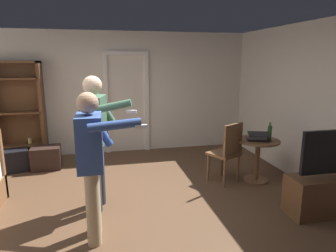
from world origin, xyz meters
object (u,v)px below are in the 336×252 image
Objects in this scene: bottle_on_table at (270,133)px; person_striped_shirt at (96,134)px; bookshelf at (17,108)px; person_blue_shirt at (92,157)px; tv_flatscreen at (330,189)px; wooden_chair at (228,150)px; side_table at (258,153)px; laptop at (257,137)px; suitcase_small at (46,158)px; suitcase_dark at (11,161)px.

person_striped_shirt is at bearing -173.96° from bottle_on_table.
person_blue_shirt is (1.46, -3.06, -0.10)m from bookshelf.
person_striped_shirt reaches higher than tv_flatscreen.
bookshelf is at bearing 151.06° from wooden_chair.
laptop is at bearing -136.58° from side_table.
wooden_chair reaches higher than suitcase_small.
person_blue_shirt is at bearing -157.12° from side_table.
person_striped_shirt is at bearing -62.02° from suitcase_dark.
laptop is at bearing -25.08° from suitcase_small.
bookshelf is 2.78m from person_striped_shirt.
person_blue_shirt is at bearing -159.67° from bottle_on_table.
wooden_chair is (-0.46, 0.08, -0.21)m from laptop.
person_blue_shirt is at bearing -72.29° from suitcase_small.
bookshelf is at bearing 115.50° from person_blue_shirt.
wooden_chair is at bearing -26.90° from suitcase_small.
person_blue_shirt is (-2.95, 0.08, 0.62)m from tv_flatscreen.
suitcase_small is (-2.96, 1.34, -0.34)m from wooden_chair.
wooden_chair is at bearing 28.59° from person_blue_shirt.
wooden_chair is 1.96× the size of suitcase_small.
laptop is 3.75m from suitcase_small.
suitcase_small is (-3.86, 2.54, -0.12)m from tv_flatscreen.
laptop is 0.23× the size of person_striped_shirt.
person_blue_shirt reaches higher than wooden_chair.
wooden_chair is 0.60× the size of person_blue_shirt.
side_table is 1.39× the size of suitcase_small.
wooden_chair is 2.11m from person_striped_shirt.
bookshelf is 1.17m from suitcase_small.
bottle_on_table is (4.16, -2.06, -0.22)m from bookshelf.
person_blue_shirt is (-2.70, -1.00, 0.12)m from bottle_on_table.
bookshelf reaches higher than suitcase_dark.
wooden_chair is (-0.89, 1.20, 0.22)m from tv_flatscreen.
side_table is at bearing -32.35° from suitcase_dark.
bottle_on_table is (0.14, -0.08, 0.35)m from side_table.
side_table is 2.36× the size of bottle_on_table.
bookshelf is 2.77× the size of side_table.
bookshelf reaches higher than tv_flatscreen.
bottle_on_table is at bearing -10.42° from wooden_chair.
person_striped_shirt is (-2.52, -0.36, 0.55)m from side_table.
tv_flatscreen is at bearing -15.42° from person_striped_shirt.
tv_flatscreen is 0.63× the size of person_striped_shirt.
suitcase_dark is (-1.54, 1.70, -0.83)m from person_striped_shirt.
tv_flatscreen is at bearing -69.00° from laptop.
bottle_on_table is at bearing 6.04° from person_striped_shirt.
suitcase_dark is at bearing 150.59° from tv_flatscreen.
suitcase_small reaches higher than suitcase_dark.
suitcase_small is at bearing 110.30° from person_blue_shirt.
person_striped_shirt reaches higher than person_blue_shirt.
tv_flatscreen is 1.94× the size of suitcase_dark.
wooden_chair is at bearing -34.20° from suitcase_dark.
side_table is 0.40× the size of person_striped_shirt.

